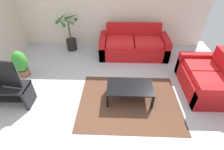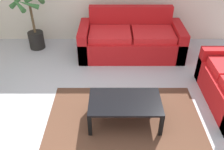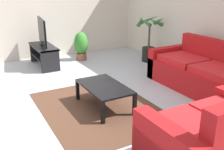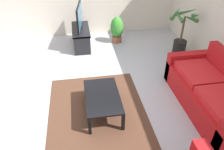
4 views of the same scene
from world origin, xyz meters
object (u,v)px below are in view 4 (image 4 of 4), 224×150
(coffee_table, at_px, (102,97))
(potted_plant_small, at_px, (117,29))
(tv_stand, at_px, (81,35))
(potted_palm, at_px, (182,35))
(tv, at_px, (80,16))
(couch_main, at_px, (213,94))

(coffee_table, distance_m, potted_plant_small, 2.85)
(tv_stand, xyz_separation_m, coffee_table, (2.66, 0.23, -0.00))
(potted_palm, bearing_deg, potted_plant_small, -123.19)
(potted_palm, relative_size, potted_plant_small, 1.60)
(tv, bearing_deg, potted_plant_small, 94.88)
(couch_main, relative_size, potted_plant_small, 2.83)
(couch_main, relative_size, potted_palm, 1.77)
(tv, distance_m, coffee_table, 2.72)
(tv, relative_size, coffee_table, 1.07)
(potted_palm, height_order, potted_plant_small, potted_palm)
(couch_main, relative_size, tv, 1.94)
(couch_main, bearing_deg, potted_plant_small, -158.39)
(coffee_table, distance_m, potted_palm, 2.85)
(couch_main, height_order, tv, tv)
(couch_main, xyz_separation_m, tv_stand, (-2.87, -2.16, 0.02))
(couch_main, xyz_separation_m, potted_plant_small, (-2.95, -1.17, 0.08))
(tv_stand, height_order, potted_plant_small, potted_plant_small)
(tv_stand, relative_size, tv, 1.04)
(couch_main, height_order, coffee_table, couch_main)
(potted_plant_small, bearing_deg, tv_stand, -85.16)
(tv_stand, bearing_deg, tv, 82.74)
(tv_stand, distance_m, potted_palm, 2.58)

